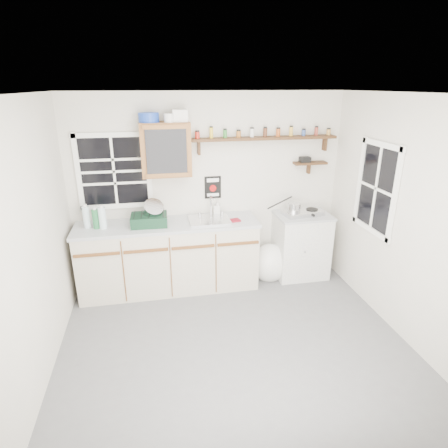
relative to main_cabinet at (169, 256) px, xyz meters
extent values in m
cube|color=#57575A|center=(0.58, -1.30, -0.47)|extent=(3.60, 3.20, 0.02)
cube|color=white|center=(0.58, -1.30, 2.05)|extent=(3.60, 3.20, 0.02)
cube|color=beige|center=(-1.23, -1.30, 0.79)|extent=(0.02, 3.20, 2.50)
cube|color=beige|center=(2.40, -1.30, 0.79)|extent=(0.02, 3.20, 2.50)
cube|color=beige|center=(0.58, 0.31, 0.79)|extent=(3.60, 0.02, 2.50)
cube|color=beige|center=(0.58, -2.91, 0.79)|extent=(3.60, 0.02, 2.50)
cube|color=#B9AF99|center=(0.00, 0.00, -0.02)|extent=(2.27, 0.60, 0.88)
cube|color=#9DA0A5|center=(0.00, 0.00, 0.44)|extent=(2.31, 0.62, 0.04)
cube|color=brown|center=(-0.85, -0.31, 0.24)|extent=(0.53, 0.02, 0.03)
cube|color=brown|center=(-0.28, -0.31, 0.24)|extent=(0.53, 0.02, 0.03)
cube|color=brown|center=(0.28, -0.31, 0.24)|extent=(0.53, 0.02, 0.03)
cube|color=brown|center=(0.85, -0.31, 0.24)|extent=(0.53, 0.02, 0.03)
cube|color=#BBBBB4|center=(1.83, 0.03, -0.02)|extent=(0.70, 0.55, 0.88)
cube|color=#9DA0A5|center=(1.83, 0.03, 0.43)|extent=(0.73, 0.57, 0.03)
cube|color=silver|center=(0.53, 0.00, 0.46)|extent=(0.52, 0.44, 0.03)
cylinder|color=silver|center=(0.58, 0.16, 0.60)|extent=(0.02, 0.02, 0.28)
cylinder|color=silver|center=(0.58, 0.10, 0.73)|extent=(0.02, 0.14, 0.02)
cube|color=brown|center=(0.03, 0.15, 1.36)|extent=(0.60, 0.30, 0.65)
cube|color=black|center=(0.03, -0.01, 1.36)|extent=(0.48, 0.02, 0.52)
cylinder|color=#1A3CAB|center=(-0.14, 0.15, 1.74)|extent=(0.24, 0.24, 0.11)
cube|color=silver|center=(0.22, 0.15, 1.76)|extent=(0.18, 0.15, 0.14)
cylinder|color=silver|center=(0.09, 0.10, 1.74)|extent=(0.12, 0.12, 0.10)
cube|color=#32200D|center=(1.31, 0.21, 1.46)|extent=(1.91, 0.18, 0.04)
cube|color=#32200D|center=(0.45, 0.25, 1.36)|extent=(0.03, 0.10, 0.18)
cube|color=#32200D|center=(2.17, 0.25, 1.36)|extent=(0.03, 0.10, 0.18)
cylinder|color=red|center=(0.43, 0.21, 1.52)|extent=(0.06, 0.06, 0.08)
cylinder|color=black|center=(0.43, 0.21, 1.57)|extent=(0.05, 0.05, 0.02)
cylinder|color=gold|center=(0.61, 0.21, 1.54)|extent=(0.04, 0.04, 0.13)
cylinder|color=black|center=(0.61, 0.21, 1.61)|extent=(0.04, 0.04, 0.02)
cylinder|color=#267226|center=(0.78, 0.21, 1.52)|extent=(0.05, 0.05, 0.10)
cylinder|color=black|center=(0.78, 0.21, 1.58)|extent=(0.04, 0.04, 0.02)
cylinder|color=#99591E|center=(0.96, 0.21, 1.52)|extent=(0.06, 0.06, 0.08)
cylinder|color=black|center=(0.96, 0.21, 1.56)|extent=(0.05, 0.05, 0.02)
cylinder|color=silver|center=(1.13, 0.21, 1.53)|extent=(0.05, 0.05, 0.11)
cylinder|color=black|center=(1.13, 0.21, 1.59)|extent=(0.05, 0.05, 0.02)
cylinder|color=#4C2614|center=(1.31, 0.21, 1.53)|extent=(0.05, 0.05, 0.11)
cylinder|color=black|center=(1.31, 0.21, 1.59)|extent=(0.05, 0.05, 0.02)
cylinder|color=#B24C19|center=(1.48, 0.21, 1.52)|extent=(0.05, 0.05, 0.10)
cylinder|color=black|center=(1.48, 0.21, 1.58)|extent=(0.05, 0.05, 0.02)
cylinder|color=gold|center=(1.66, 0.21, 1.53)|extent=(0.05, 0.05, 0.12)
cylinder|color=black|center=(1.66, 0.21, 1.60)|extent=(0.04, 0.04, 0.02)
cylinder|color=#334C8C|center=(1.83, 0.21, 1.51)|extent=(0.05, 0.05, 0.07)
cylinder|color=black|center=(1.83, 0.21, 1.56)|extent=(0.05, 0.05, 0.02)
cylinder|color=maroon|center=(2.01, 0.21, 1.53)|extent=(0.05, 0.05, 0.10)
cylinder|color=black|center=(2.01, 0.21, 1.59)|extent=(0.04, 0.04, 0.02)
cylinder|color=#BF8C3F|center=(2.19, 0.21, 1.51)|extent=(0.05, 0.05, 0.08)
cylinder|color=black|center=(2.19, 0.21, 1.56)|extent=(0.05, 0.05, 0.02)
cube|color=#32200D|center=(1.96, 0.22, 1.11)|extent=(0.45, 0.15, 0.03)
cube|color=#32200D|center=(1.96, 0.26, 1.03)|extent=(0.03, 0.08, 0.14)
cube|color=black|center=(1.88, 0.22, 1.16)|extent=(0.14, 0.10, 0.07)
cube|color=black|center=(0.63, 0.29, 0.82)|extent=(0.22, 0.01, 0.30)
cube|color=white|center=(0.63, 0.28, 0.92)|extent=(0.16, 0.00, 0.05)
cylinder|color=#A50C0C|center=(0.63, 0.28, 0.81)|extent=(0.09, 0.01, 0.09)
cube|color=white|center=(0.63, 0.28, 0.72)|extent=(0.16, 0.00, 0.04)
cube|color=black|center=(-0.62, 0.29, 1.09)|extent=(0.85, 0.02, 0.90)
cube|color=white|center=(-0.62, 0.29, 1.09)|extent=(0.93, 0.03, 0.98)
cube|color=black|center=(2.37, -0.75, 0.99)|extent=(0.02, 0.70, 1.00)
cube|color=white|center=(2.37, -0.75, 0.99)|extent=(0.03, 0.78, 1.08)
cylinder|color=silver|center=(-0.97, 0.04, 0.59)|extent=(0.08, 0.08, 0.27)
cylinder|color=silver|center=(-0.97, 0.04, 0.74)|extent=(0.05, 0.05, 0.03)
cylinder|color=#246C3A|center=(-0.86, -0.01, 0.58)|extent=(0.08, 0.08, 0.24)
cylinder|color=silver|center=(-0.86, -0.01, 0.71)|extent=(0.04, 0.04, 0.03)
cylinder|color=silver|center=(-0.78, -0.03, 0.59)|extent=(0.09, 0.09, 0.27)
cylinder|color=silver|center=(-0.78, -0.03, 0.74)|extent=(0.05, 0.05, 0.03)
cube|color=#10301E|center=(-0.22, -0.01, 0.53)|extent=(0.45, 0.35, 0.13)
cylinder|color=silver|center=(-0.17, -0.01, 0.66)|extent=(0.32, 0.34, 0.27)
imported|color=silver|center=(0.68, 0.22, 0.56)|extent=(0.12, 0.12, 0.19)
cube|color=maroon|center=(0.86, -0.08, 0.47)|extent=(0.15, 0.14, 0.02)
cube|color=silver|center=(1.82, 0.01, 0.48)|extent=(0.55, 0.34, 0.07)
cylinder|color=black|center=(1.69, 0.01, 0.52)|extent=(0.16, 0.16, 0.01)
cylinder|color=black|center=(1.95, 0.01, 0.52)|extent=(0.16, 0.16, 0.01)
cylinder|color=silver|center=(1.69, 0.01, 0.57)|extent=(0.17, 0.17, 0.11)
cylinder|color=black|center=(1.51, 0.09, 0.61)|extent=(0.34, 0.02, 0.17)
ellipsoid|color=white|center=(1.38, 0.00, -0.24)|extent=(0.47, 0.43, 0.49)
cone|color=white|center=(1.40, 0.00, -0.01)|extent=(0.13, 0.13, 0.13)
camera|label=1|loc=(-0.15, -4.50, 2.11)|focal=30.00mm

